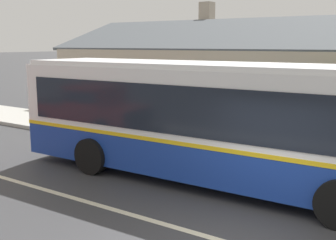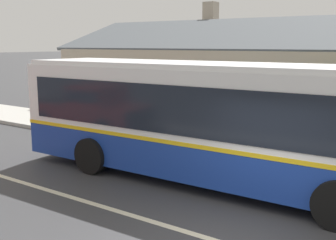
% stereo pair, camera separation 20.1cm
% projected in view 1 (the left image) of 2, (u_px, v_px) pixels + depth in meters
% --- Properties ---
extents(sidewalk_far, '(60.00, 3.00, 0.15)m').
position_uv_depth(sidewalk_far, '(328.00, 164.00, 12.29)').
color(sidewalk_far, '#ADAAA3').
rests_on(sidewalk_far, ground).
extents(community_building, '(27.82, 9.79, 5.87)m').
position_uv_depth(community_building, '(335.00, 82.00, 19.77)').
color(community_building, tan).
rests_on(community_building, ground).
extents(transit_bus, '(11.18, 2.94, 3.06)m').
position_uv_depth(transit_bus, '(213.00, 119.00, 10.69)').
color(transit_bus, navy).
rests_on(transit_bus, ground).
extents(bench_by_building, '(1.90, 0.51, 0.94)m').
position_uv_depth(bench_by_building, '(114.00, 120.00, 16.42)').
color(bench_by_building, brown).
rests_on(bench_by_building, sidewalk_far).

